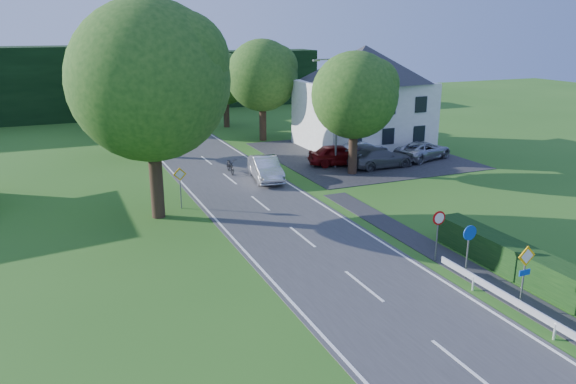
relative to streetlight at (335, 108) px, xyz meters
name	(u,v)px	position (x,y,z in m)	size (l,w,h in m)	color
road	(287,225)	(-8.06, -10.00, -4.44)	(7.00, 80.00, 0.04)	#39393B
parking_pad	(359,155)	(3.94, 3.00, -4.44)	(14.00, 16.00, 0.04)	#242427
line_edge_left	(228,233)	(-11.31, -10.00, -4.42)	(0.12, 80.00, 0.01)	white
line_edge_right	(341,216)	(-4.81, -10.00, -4.42)	(0.12, 80.00, 0.01)	white
line_centre	(287,224)	(-8.06, -10.00, -4.42)	(0.12, 80.00, 0.01)	white
tree_main	(152,112)	(-14.06, -6.00, 1.36)	(9.40, 9.40, 11.64)	#1E4815
tree_left_far	(129,103)	(-13.06, 10.00, -0.17)	(7.00, 7.00, 8.58)	#1E4815
tree_right_far	(262,90)	(-1.06, 12.00, 0.08)	(7.40, 7.40, 9.09)	#1E4815
tree_left_back	(117,90)	(-12.56, 22.00, -0.43)	(6.60, 6.60, 8.07)	#1E4815
tree_right_back	(226,90)	(-2.06, 20.00, -0.68)	(6.20, 6.20, 7.56)	#1E4815
tree_right_mid	(354,114)	(0.44, -2.00, -0.17)	(7.00, 7.00, 8.58)	#1E4815
treeline_right	(204,79)	(-0.06, 36.00, -0.96)	(30.00, 5.00, 7.00)	black
house_white	(364,96)	(5.94, 6.00, -0.06)	(10.60, 8.40, 8.60)	silver
streetlight	(335,108)	(0.00, 0.00, 0.00)	(2.03, 0.18, 8.00)	slate
sign_priority_right	(525,266)	(-3.76, -22.02, -2.67)	(0.78, 0.09, 2.59)	slate
sign_roundabout	(469,241)	(-3.76, -19.02, -2.79)	(0.64, 0.08, 2.37)	slate
sign_speed_limit	(438,224)	(-3.76, -17.03, -2.70)	(0.64, 0.11, 2.37)	slate
sign_priority_left	(180,180)	(-12.56, -5.02, -2.75)	(0.78, 0.09, 2.44)	slate
moving_car	(266,168)	(-5.86, -1.17, -3.64)	(1.66, 4.77, 1.57)	silver
motorcycle	(230,165)	(-7.50, 1.58, -3.89)	(0.71, 2.02, 1.06)	black
parked_car_red	(339,155)	(0.74, 0.55, -3.64)	(1.86, 4.62, 1.57)	maroon
parked_car_silver_a	(361,150)	(3.34, 1.81, -3.71)	(1.51, 4.32, 1.42)	silver
parked_car_grey	(380,158)	(3.21, -1.24, -3.69)	(2.04, 5.03, 1.46)	#54545A
parked_car_silver_b	(423,150)	(7.77, -0.29, -3.72)	(2.34, 5.07, 1.41)	#AAA9B0
parasol	(347,137)	(3.87, 5.00, -3.32)	(2.40, 2.45, 2.20)	red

